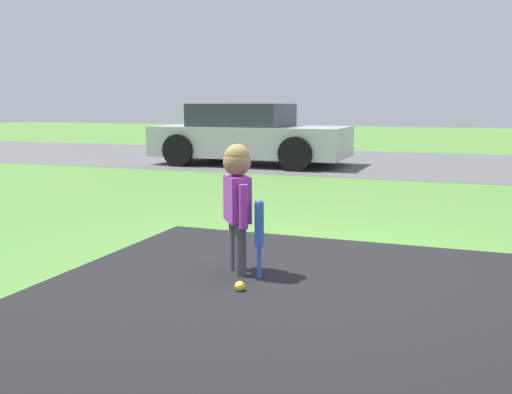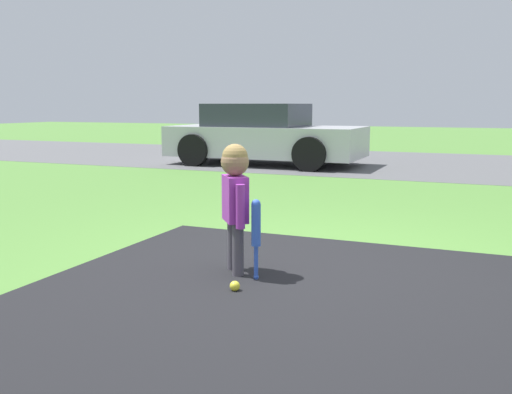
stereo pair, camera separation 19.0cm
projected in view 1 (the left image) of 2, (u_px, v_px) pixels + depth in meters
name	position (u px, v px, depth m)	size (l,w,h in m)	color
ground_plane	(309.00, 268.00, 4.45)	(60.00, 60.00, 0.00)	#518438
street_strip	(412.00, 163.00, 12.38)	(40.00, 6.00, 0.01)	#59595B
child	(237.00, 190.00, 4.21)	(0.28, 0.33, 0.98)	#4C4751
baseball_bat	(259.00, 228.00, 4.09)	(0.07, 0.07, 0.59)	blue
sports_ball	(240.00, 286.00, 3.88)	(0.07, 0.07, 0.07)	yellow
parked_car	(249.00, 136.00, 12.10)	(4.05, 2.01, 1.28)	#B7B7BC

